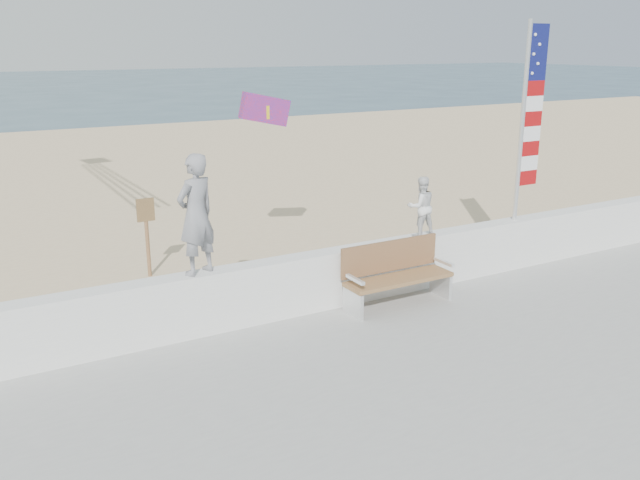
# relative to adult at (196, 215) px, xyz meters

# --- Properties ---
(ground) EXTENTS (220.00, 220.00, 0.00)m
(ground) POSITION_rel_adult_xyz_m (1.64, -2.00, -1.93)
(ground) COLOR #2C4959
(ground) RESTS_ON ground
(sand) EXTENTS (90.00, 40.00, 0.08)m
(sand) POSITION_rel_adult_xyz_m (1.64, 7.00, -1.89)
(sand) COLOR beige
(sand) RESTS_ON ground
(seawall) EXTENTS (30.00, 0.35, 0.90)m
(seawall) POSITION_rel_adult_xyz_m (1.64, 0.00, -1.30)
(seawall) COLOR white
(seawall) RESTS_ON boardwalk
(adult) EXTENTS (0.72, 0.61, 1.69)m
(adult) POSITION_rel_adult_xyz_m (0.00, 0.00, 0.00)
(adult) COLOR gray
(adult) RESTS_ON seawall
(child) EXTENTS (0.55, 0.46, 1.01)m
(child) POSITION_rel_adult_xyz_m (3.88, 0.00, -0.34)
(child) COLOR white
(child) RESTS_ON seawall
(bench) EXTENTS (1.80, 0.57, 1.00)m
(bench) POSITION_rel_adult_xyz_m (3.07, -0.45, -1.24)
(bench) COLOR #986D42
(bench) RESTS_ON boardwalk
(flag) EXTENTS (0.50, 0.08, 3.50)m
(flag) POSITION_rel_adult_xyz_m (6.17, -0.00, 1.07)
(flag) COLOR silver
(flag) RESTS_ON seawall
(parafoil_kite) EXTENTS (0.98, 0.34, 0.66)m
(parafoil_kite) POSITION_rel_adult_xyz_m (2.42, 2.83, 1.08)
(parafoil_kite) COLOR red
(parafoil_kite) RESTS_ON ground
(sign) EXTENTS (0.32, 0.07, 1.46)m
(sign) POSITION_rel_adult_xyz_m (0.12, 3.08, -0.98)
(sign) COLOR olive
(sign) RESTS_ON sand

